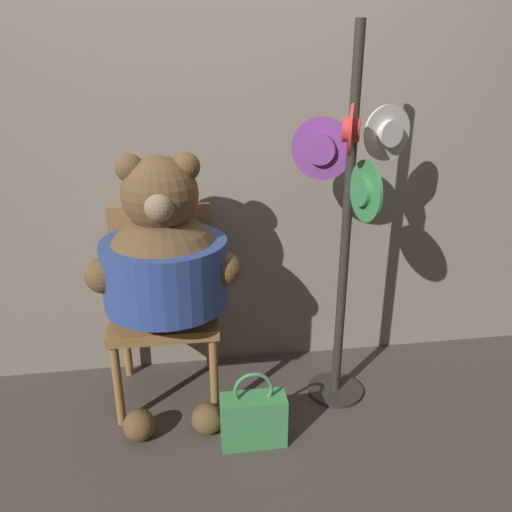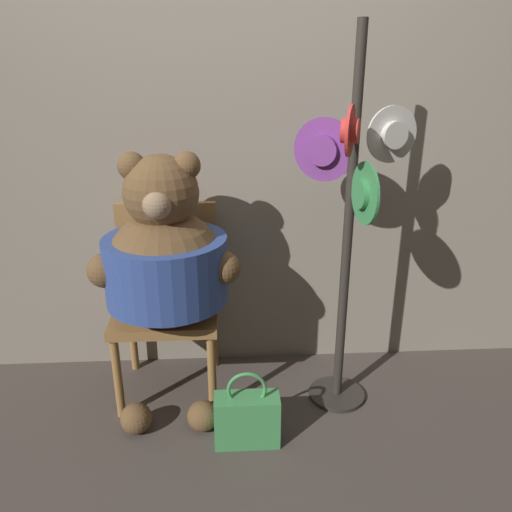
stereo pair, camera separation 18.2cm
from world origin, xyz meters
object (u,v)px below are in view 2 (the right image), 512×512
(teddy_bear, at_px, (166,262))
(handbag_on_ground, at_px, (247,418))
(hat_display_rack, at_px, (350,216))
(chair, at_px, (167,293))

(teddy_bear, distance_m, handbag_on_ground, 0.78)
(handbag_on_ground, bearing_deg, hat_display_rack, 31.51)
(teddy_bear, height_order, handbag_on_ground, teddy_bear)
(chair, xyz_separation_m, handbag_on_ground, (0.37, -0.49, -0.38))
(chair, xyz_separation_m, hat_display_rack, (0.84, -0.20, 0.44))
(chair, relative_size, teddy_bear, 0.76)
(chair, bearing_deg, teddy_bear, -81.30)
(teddy_bear, bearing_deg, chair, 98.70)
(hat_display_rack, bearing_deg, teddy_bear, 176.53)
(handbag_on_ground, bearing_deg, chair, 127.26)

